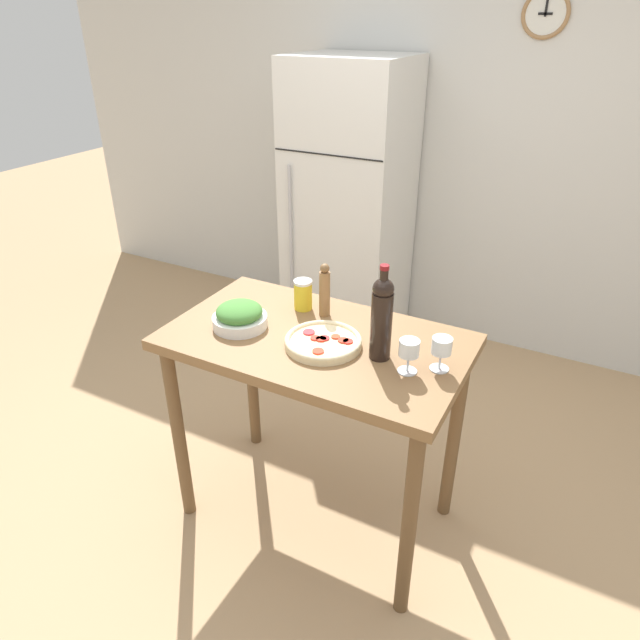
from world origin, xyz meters
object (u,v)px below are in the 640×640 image
Objects in this scene: refrigerator at (349,208)px; wine_glass_near at (409,350)px; homemade_pizza at (323,342)px; wine_glass_far at (442,348)px; pepper_mill at (325,291)px; wine_bottle at (382,317)px; salt_canister at (303,295)px; salad_bowl at (240,316)px.

wine_glass_near is at bearing -58.39° from refrigerator.
wine_glass_far is at bearing 6.92° from homemade_pizza.
pepper_mill reaches higher than wine_glass_near.
wine_bottle is 0.49m from salt_canister.
salt_canister is (0.15, 0.26, 0.02)m from salad_bowl.
salad_bowl is 0.75× the size of homemade_pizza.
wine_glass_far reaches higher than homemade_pizza.
salad_bowl is at bearing -119.75° from salt_canister.
salad_bowl is 0.30m from salt_canister.
refrigerator reaches higher than pepper_mill.
wine_bottle is (0.90, -1.63, 0.19)m from refrigerator.
refrigerator is 14.49× the size of wine_glass_far.
wine_bottle reaches higher than salt_canister.
wine_glass_far is at bearing -54.98° from refrigerator.
wine_glass_far is at bearing -15.15° from salt_canister.
wine_glass_far is (1.12, -1.60, 0.11)m from refrigerator.
wine_glass_near is at bearing -144.20° from wine_glass_far.
homemade_pizza is (-0.34, 0.01, -0.07)m from wine_glass_near.
refrigerator is at bearing 108.13° from salt_canister.
salt_canister is at bearing 60.25° from salad_bowl.
pepper_mill is 1.05× the size of salad_bowl.
homemade_pizza is 2.25× the size of salt_canister.
salad_bowl is at bearing -135.66° from pepper_mill.
refrigerator is 7.96× the size of pepper_mill.
wine_bottle is 2.89× the size of wine_glass_near.
wine_glass_far is 0.58× the size of salad_bowl.
salad_bowl is (-0.71, -0.01, -0.04)m from wine_glass_near.
wine_bottle is 0.23m from wine_glass_far.
homemade_pizza is at bearing -173.08° from wine_glass_far.
homemade_pizza is 0.32m from salt_canister.
refrigerator is at bearing 100.79° from salad_bowl.
wine_bottle is 2.81× the size of salt_canister.
wine_glass_far is 0.81m from salad_bowl.
wine_glass_near is at bearing -18.51° from wine_bottle.
pepper_mill is (-0.55, 0.17, 0.02)m from wine_glass_far.
wine_bottle reaches higher than homemade_pizza.
wine_glass_far is 0.97× the size of salt_canister.
wine_glass_near is 0.51m from pepper_mill.
pepper_mill is at bearing 162.88° from wine_glass_far.
refrigerator is 8.35× the size of salad_bowl.
salt_canister is at bearing 164.85° from wine_glass_far.
pepper_mill is 0.79× the size of homemade_pizza.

